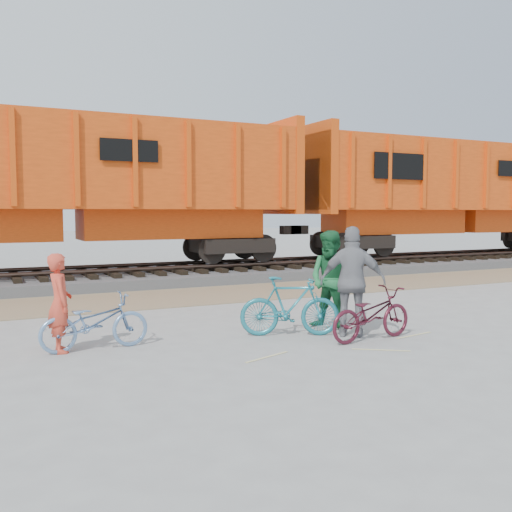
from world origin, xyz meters
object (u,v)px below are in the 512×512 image
object	(u,v)px
hopper_car_center	(68,183)
bicycle_blue	(95,322)
person_man	(332,280)
bicycle_maroon	(371,314)
bicycle_teal	(290,306)
hopper_car_right	(455,191)
person_solo	(60,303)
person_woman	(353,282)

from	to	relation	value
hopper_car_center	bicycle_blue	xyz separation A→B (m)	(-0.81, -8.20, -2.56)
person_man	bicycle_maroon	bearing A→B (deg)	-27.06
bicycle_teal	hopper_car_center	bearing A→B (deg)	39.94
bicycle_teal	bicycle_maroon	distance (m)	1.40
hopper_car_center	bicycle_blue	distance (m)	8.63
hopper_car_center	bicycle_maroon	xyz separation A→B (m)	(3.50, -9.56, -2.56)
bicycle_blue	bicycle_teal	world-z (taller)	bicycle_teal
bicycle_maroon	bicycle_blue	bearing A→B (deg)	65.96
hopper_car_right	person_solo	xyz separation A→B (m)	(-16.31, -8.10, -2.24)
hopper_car_right	bicycle_teal	world-z (taller)	hopper_car_right
hopper_car_right	bicycle_teal	bearing A→B (deg)	-145.44
hopper_car_center	bicycle_teal	size ratio (longest dim) A/B	8.06
bicycle_maroon	person_man	size ratio (longest dim) A/B	0.93
bicycle_blue	person_woman	distance (m)	4.35
person_solo	person_woman	distance (m)	4.83
hopper_car_right	person_solo	world-z (taller)	hopper_car_right
hopper_car_center	person_solo	distance (m)	8.50
hopper_car_center	person_man	distance (m)	9.36
hopper_car_right	bicycle_maroon	distance (m)	15.18
hopper_car_right	bicycle_blue	world-z (taller)	hopper_car_right
hopper_car_right	person_man	distance (m)	14.48
hopper_car_center	bicycle_blue	world-z (taller)	hopper_car_center
bicycle_blue	person_solo	world-z (taller)	person_solo
bicycle_blue	person_woman	world-z (taller)	person_woman
person_solo	person_man	distance (m)	4.76
person_man	person_woman	world-z (taller)	person_woman
hopper_car_center	hopper_car_right	xyz separation A→B (m)	(15.00, 0.00, 0.00)
hopper_car_right	bicycle_maroon	world-z (taller)	hopper_car_right
hopper_car_center	bicycle_maroon	world-z (taller)	hopper_car_center
hopper_car_right	bicycle_teal	distance (m)	15.46
bicycle_maroon	person_man	distance (m)	1.20
bicycle_maroon	person_woman	xyz separation A→B (m)	(-0.10, 0.40, 0.51)
hopper_car_right	person_solo	size ratio (longest dim) A/B	9.15
person_man	person_woman	size ratio (longest dim) A/B	0.95
hopper_car_right	person_solo	bearing A→B (deg)	-153.60
person_solo	person_woman	size ratio (longest dim) A/B	0.80
bicycle_blue	bicycle_maroon	size ratio (longest dim) A/B	0.99
person_solo	person_woman	world-z (taller)	person_woman
bicycle_teal	person_woman	bearing A→B (deg)	-93.28
bicycle_maroon	person_solo	world-z (taller)	person_solo
bicycle_maroon	person_woman	size ratio (longest dim) A/B	0.89
hopper_car_center	person_man	xyz separation A→B (m)	(3.43, -8.46, -2.10)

